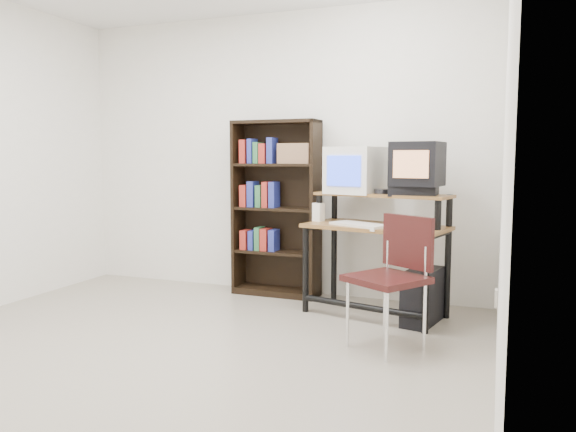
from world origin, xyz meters
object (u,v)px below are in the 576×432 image
(crt_monitor, at_px, (356,170))
(bookshelf, at_px, (277,205))
(crt_tv, at_px, (417,164))
(computer_desk, at_px, (377,232))
(school_chair, at_px, (395,267))
(pc_tower, at_px, (422,296))

(crt_monitor, distance_m, bookshelf, 0.87)
(crt_tv, bearing_deg, computer_desk, -165.88)
(computer_desk, distance_m, bookshelf, 1.08)
(crt_monitor, bearing_deg, crt_tv, -0.63)
(crt_tv, height_order, school_chair, crt_tv)
(computer_desk, relative_size, crt_tv, 2.94)
(computer_desk, relative_size, bookshelf, 0.75)
(crt_tv, xyz_separation_m, pc_tower, (0.08, -0.15, -1.01))
(crt_tv, distance_m, bookshelf, 1.40)
(computer_desk, distance_m, crt_tv, 0.62)
(crt_tv, height_order, bookshelf, bookshelf)
(computer_desk, relative_size, crt_monitor, 2.41)
(computer_desk, xyz_separation_m, crt_monitor, (-0.22, 0.18, 0.49))
(pc_tower, distance_m, bookshelf, 1.60)
(school_chair, relative_size, bookshelf, 0.55)
(crt_monitor, height_order, school_chair, crt_monitor)
(crt_monitor, height_order, crt_tv, crt_tv)
(pc_tower, bearing_deg, crt_tv, 130.97)
(pc_tower, relative_size, school_chair, 0.51)
(computer_desk, distance_m, crt_monitor, 0.56)
(crt_monitor, xyz_separation_m, school_chair, (0.49, -0.91, -0.62))
(computer_desk, relative_size, school_chair, 1.37)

